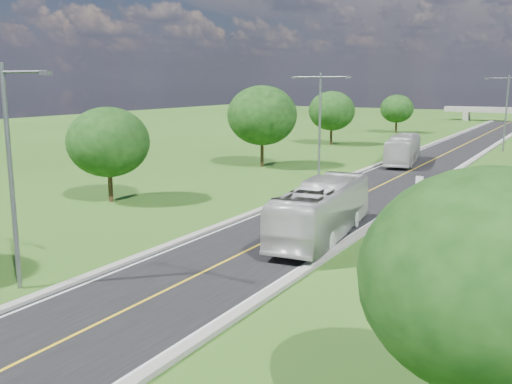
# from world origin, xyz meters

# --- Properties ---
(ground) EXTENTS (260.00, 260.00, 0.00)m
(ground) POSITION_xyz_m (0.00, 60.00, 0.00)
(ground) COLOR #294D15
(ground) RESTS_ON ground
(road) EXTENTS (8.00, 150.00, 0.06)m
(road) POSITION_xyz_m (0.00, 66.00, 0.03)
(road) COLOR black
(road) RESTS_ON ground
(curb_left) EXTENTS (0.50, 150.00, 0.22)m
(curb_left) POSITION_xyz_m (-4.25, 66.00, 0.11)
(curb_left) COLOR gray
(curb_left) RESTS_ON ground
(curb_right) EXTENTS (0.50, 150.00, 0.22)m
(curb_right) POSITION_xyz_m (4.25, 66.00, 0.11)
(curb_right) COLOR gray
(curb_right) RESTS_ON ground
(speed_limit_sign) EXTENTS (0.55, 0.09, 2.40)m
(speed_limit_sign) POSITION_xyz_m (5.20, 37.98, 1.60)
(speed_limit_sign) COLOR slate
(speed_limit_sign) RESTS_ON ground
(overpass) EXTENTS (30.00, 3.00, 3.20)m
(overpass) POSITION_xyz_m (0.00, 140.00, 2.41)
(overpass) COLOR gray
(overpass) RESTS_ON ground
(streetlight_near_left) EXTENTS (5.90, 0.25, 10.00)m
(streetlight_near_left) POSITION_xyz_m (-6.00, 12.00, 5.94)
(streetlight_near_left) COLOR slate
(streetlight_near_left) RESTS_ON ground
(streetlight_mid_left) EXTENTS (5.90, 0.25, 10.00)m
(streetlight_mid_left) POSITION_xyz_m (-6.00, 45.00, 5.94)
(streetlight_mid_left) COLOR slate
(streetlight_mid_left) RESTS_ON ground
(streetlight_far_right) EXTENTS (5.90, 0.25, 10.00)m
(streetlight_far_right) POSITION_xyz_m (6.00, 78.00, 5.94)
(streetlight_far_right) COLOR slate
(streetlight_far_right) RESTS_ON ground
(tree_lb) EXTENTS (6.30, 6.30, 7.33)m
(tree_lb) POSITION_xyz_m (-16.00, 28.00, 4.64)
(tree_lb) COLOR black
(tree_lb) RESTS_ON ground
(tree_lc) EXTENTS (7.56, 7.56, 8.79)m
(tree_lc) POSITION_xyz_m (-15.00, 50.00, 5.58)
(tree_lc) COLOR black
(tree_lc) RESTS_ON ground
(tree_ld) EXTENTS (6.72, 6.72, 7.82)m
(tree_ld) POSITION_xyz_m (-17.00, 74.00, 4.95)
(tree_ld) COLOR black
(tree_ld) RESTS_ON ground
(tree_le) EXTENTS (5.88, 5.88, 6.84)m
(tree_le) POSITION_xyz_m (-14.50, 98.00, 4.33)
(tree_le) COLOR black
(tree_le) RESTS_ON ground
(tree_ra) EXTENTS (6.30, 6.30, 7.33)m
(tree_ra) POSITION_xyz_m (14.00, 10.00, 4.64)
(tree_ra) COLOR black
(tree_ra) RESTS_ON ground
(bus_outbound) EXTENTS (4.12, 12.24, 3.34)m
(bus_outbound) POSITION_xyz_m (2.45, 26.51, 1.73)
(bus_outbound) COLOR silver
(bus_outbound) RESTS_ON road
(bus_inbound) EXTENTS (4.50, 11.79, 3.21)m
(bus_inbound) POSITION_xyz_m (-2.23, 59.61, 1.66)
(bus_inbound) COLOR beige
(bus_inbound) RESTS_ON road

